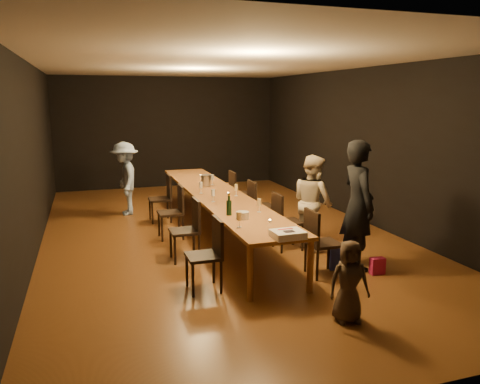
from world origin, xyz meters
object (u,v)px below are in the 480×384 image
object	(u,v)px
table	(217,196)
child	(349,281)
plate_stack	(243,215)
champagne_bottle	(229,204)
man_blue	(125,179)
chair_right_1	(288,221)
chair_left_1	(184,230)
chair_right_3	(241,193)
chair_right_0	(324,242)
chair_left_3	(160,198)
ice_bucket	(206,180)
chair_left_2	(170,212)
chair_right_2	(262,205)
woman_birthday	(358,205)
chair_left_0	(203,255)
woman_tan	(313,202)
birthday_cake	(288,234)

from	to	relation	value
table	child	distance (m)	3.76
plate_stack	champagne_bottle	world-z (taller)	champagne_bottle
man_blue	child	distance (m)	6.04
chair_right_1	chair_left_1	distance (m)	1.70
chair_left_1	man_blue	world-z (taller)	man_blue
chair_right_3	champagne_bottle	world-z (taller)	champagne_bottle
chair_right_0	chair_left_3	xyz separation A→B (m)	(-1.70, 3.60, 0.00)
chair_right_1	chair_left_3	bearing A→B (deg)	-144.69
ice_bucket	chair_right_3	bearing A→B (deg)	26.01
chair_left_2	table	bearing A→B (deg)	-90.00
chair_right_2	chair_right_3	xyz separation A→B (m)	(0.00, 1.20, 0.00)
plate_stack	champagne_bottle	size ratio (longest dim) A/B	0.57
chair_left_2	woman_birthday	bearing A→B (deg)	-135.03
chair_left_3	man_blue	world-z (taller)	man_blue
chair_left_2	child	bearing A→B (deg)	-160.73
table	chair_right_2	size ratio (longest dim) A/B	6.45
child	ice_bucket	size ratio (longest dim) A/B	4.30
man_blue	child	world-z (taller)	man_blue
chair_left_2	ice_bucket	world-z (taller)	ice_bucket
table	chair_left_0	distance (m)	2.56
chair_right_0	plate_stack	distance (m)	1.18
chair_left_0	ice_bucket	world-z (taller)	ice_bucket
table	plate_stack	xyz separation A→B (m)	(-0.15, -1.87, 0.10)
chair_right_2	chair_left_2	bearing A→B (deg)	-90.00
woman_tan	chair_left_3	bearing A→B (deg)	30.66
table	ice_bucket	xyz separation A→B (m)	(-0.01, 0.78, 0.16)
chair_left_1	woman_tan	size ratio (longest dim) A/B	0.61
ice_bucket	chair_right_2	bearing A→B (deg)	-42.34
chair_right_1	man_blue	world-z (taller)	man_blue
child	chair_left_0	bearing A→B (deg)	145.02
chair_left_2	champagne_bottle	size ratio (longest dim) A/B	2.87
chair_right_1	woman_birthday	bearing A→B (deg)	28.30
chair_right_0	birthday_cake	world-z (taller)	chair_right_0
chair_right_2	chair_left_1	bearing A→B (deg)	-54.78
chair_left_3	woman_tan	world-z (taller)	woman_tan
chair_right_1	chair_left_0	xyz separation A→B (m)	(-1.70, -1.20, 0.00)
chair_right_2	champagne_bottle	distance (m)	2.00
ice_bucket	man_blue	bearing A→B (deg)	139.34
chair_right_2	chair_left_3	bearing A→B (deg)	-125.22
plate_stack	chair_right_0	bearing A→B (deg)	-28.01
chair_left_0	chair_left_1	bearing A→B (deg)	0.00
plate_stack	birthday_cake	bearing A→B (deg)	-77.19
chair_left_0	chair_left_1	world-z (taller)	same
chair_left_2	birthday_cake	distance (m)	3.06
birthday_cake	chair_left_1	bearing A→B (deg)	117.61
chair_left_0	child	distance (m)	1.85
chair_right_1	man_blue	distance (m)	3.96
birthday_cake	ice_bucket	bearing A→B (deg)	90.25
woman_tan	ice_bucket	distance (m)	2.39
chair_left_3	champagne_bottle	bearing A→B (deg)	-168.17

